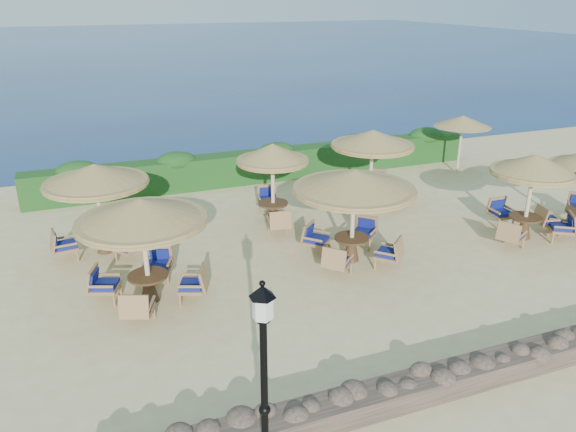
{
  "coord_description": "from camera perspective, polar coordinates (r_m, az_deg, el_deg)",
  "views": [
    {
      "loc": [
        -6.9,
        -13.2,
        7.01
      ],
      "look_at": [
        -1.73,
        0.15,
        1.3
      ],
      "focal_mm": 35.0,
      "sensor_mm": 36.0,
      "label": 1
    }
  ],
  "objects": [
    {
      "name": "lamp_post",
      "position": [
        8.67,
        -2.42,
        -17.29
      ],
      "size": [
        0.44,
        0.44,
        3.31
      ],
      "color": "black",
      "rests_on": "ground"
    },
    {
      "name": "ground",
      "position": [
        16.46,
        5.84,
        -3.58
      ],
      "size": [
        120.0,
        120.0,
        0.0
      ],
      "primitive_type": "plane",
      "color": "beige",
      "rests_on": "ground"
    },
    {
      "name": "cafe_set_0",
      "position": [
        13.47,
        -14.52,
        -1.33
      ],
      "size": [
        3.08,
        3.08,
        2.65
      ],
      "color": "beige",
      "rests_on": "ground"
    },
    {
      "name": "hedge",
      "position": [
        22.47,
        -2.37,
        5.15
      ],
      "size": [
        18.0,
        0.9,
        1.2
      ],
      "primitive_type": "cube",
      "color": "#143D13",
      "rests_on": "ground"
    },
    {
      "name": "extra_parasol",
      "position": [
        24.05,
        17.32,
        9.16
      ],
      "size": [
        2.3,
        2.3,
        2.41
      ],
      "color": "beige",
      "rests_on": "ground"
    },
    {
      "name": "cafe_set_5",
      "position": [
        19.76,
        8.54,
        6.61
      ],
      "size": [
        2.9,
        2.9,
        2.65
      ],
      "color": "beige",
      "rests_on": "ground"
    },
    {
      "name": "sea",
      "position": [
        83.78,
        -17.04,
        16.05
      ],
      "size": [
        160.0,
        160.0,
        0.0
      ],
      "primitive_type": "plane",
      "color": "navy",
      "rests_on": "ground"
    },
    {
      "name": "stone_wall",
      "position": [
        11.95,
        19.74,
        -14.37
      ],
      "size": [
        15.0,
        0.65,
        0.44
      ],
      "primitive_type": "cube",
      "color": "brown",
      "rests_on": "ground"
    },
    {
      "name": "cafe_set_2",
      "position": [
        18.09,
        23.52,
        3.28
      ],
      "size": [
        2.77,
        2.67,
        2.65
      ],
      "color": "beige",
      "rests_on": "ground"
    },
    {
      "name": "cafe_set_3",
      "position": [
        16.5,
        -18.83,
        2.63
      ],
      "size": [
        2.9,
        2.9,
        2.65
      ],
      "color": "beige",
      "rests_on": "ground"
    },
    {
      "name": "cafe_set_1",
      "position": [
        15.2,
        6.7,
        2.13
      ],
      "size": [
        3.36,
        3.36,
        2.65
      ],
      "color": "beige",
      "rests_on": "ground"
    },
    {
      "name": "cafe_set_4",
      "position": [
        17.74,
        -1.57,
        4.98
      ],
      "size": [
        2.3,
        2.88,
        2.65
      ],
      "color": "beige",
      "rests_on": "ground"
    }
  ]
}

